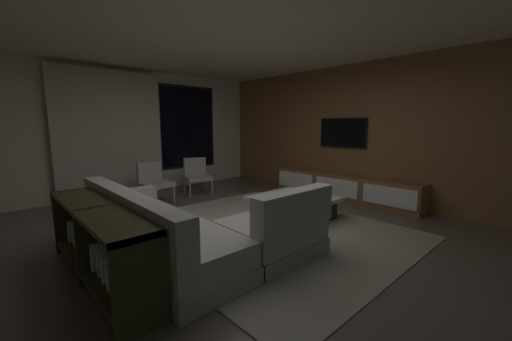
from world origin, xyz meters
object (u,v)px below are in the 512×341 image
object	(u,v)px
book_stack_on_coffee_table	(299,198)
console_table_behind_couch	(98,240)
accent_chair_near_window	(197,174)
accent_chair_by_curtain	(154,180)
sectional_couch	(190,233)
media_console	(344,188)
mounted_tv	(342,133)
coffee_table	(294,207)

from	to	relation	value
book_stack_on_coffee_table	console_table_behind_couch	bearing A→B (deg)	176.12
accent_chair_near_window	book_stack_on_coffee_table	bearing A→B (deg)	-88.58
book_stack_on_coffee_table	accent_chair_by_curtain	bearing A→B (deg)	111.70
sectional_couch	media_console	bearing A→B (deg)	3.44
accent_chair_by_curtain	media_console	distance (m)	3.80
media_console	sectional_couch	bearing A→B (deg)	-176.56
media_console	mounted_tv	distance (m)	1.13
accent_chair_near_window	accent_chair_by_curtain	xyz separation A→B (m)	(-1.03, -0.07, 0.00)
accent_chair_near_window	sectional_couch	bearing A→B (deg)	-123.12
accent_chair_by_curtain	media_console	xyz separation A→B (m)	(2.88, -2.47, -0.18)
coffee_table	console_table_behind_couch	world-z (taller)	console_table_behind_couch
media_console	console_table_behind_couch	size ratio (longest dim) A/B	1.48
coffee_table	media_console	world-z (taller)	media_console
sectional_couch	mounted_tv	bearing A→B (deg)	6.21
coffee_table	book_stack_on_coffee_table	size ratio (longest dim) A/B	3.99
sectional_couch	console_table_behind_couch	world-z (taller)	sectional_couch
mounted_tv	coffee_table	bearing A→B (deg)	-171.09
accent_chair_by_curtain	console_table_behind_couch	bearing A→B (deg)	-123.43
console_table_behind_couch	accent_chair_by_curtain	bearing A→B (deg)	56.57
coffee_table	mounted_tv	size ratio (longest dim) A/B	1.12
media_console	console_table_behind_couch	distance (m)	4.58
accent_chair_near_window	media_console	size ratio (longest dim) A/B	0.25
sectional_couch	mounted_tv	xyz separation A→B (m)	(3.84, 0.42, 1.06)
sectional_couch	coffee_table	distance (m)	1.98
coffee_table	console_table_behind_couch	bearing A→B (deg)	179.88
accent_chair_near_window	media_console	xyz separation A→B (m)	(1.86, -2.55, -0.18)
book_stack_on_coffee_table	media_console	size ratio (longest dim) A/B	0.09
coffee_table	console_table_behind_couch	xyz separation A→B (m)	(-2.89, 0.01, 0.23)
media_console	console_table_behind_couch	xyz separation A→B (m)	(-4.57, -0.09, 0.16)
accent_chair_near_window	mounted_tv	bearing A→B (deg)	-49.06
mounted_tv	sectional_couch	bearing A→B (deg)	-173.79
coffee_table	accent_chair_near_window	world-z (taller)	accent_chair_near_window
coffee_table	accent_chair_near_window	distance (m)	2.66
media_console	coffee_table	bearing A→B (deg)	-176.79
sectional_couch	book_stack_on_coffee_table	size ratio (longest dim) A/B	8.60
media_console	accent_chair_near_window	bearing A→B (deg)	126.09
coffee_table	mounted_tv	world-z (taller)	mounted_tv
sectional_couch	book_stack_on_coffee_table	world-z (taller)	sectional_couch
book_stack_on_coffee_table	sectional_couch	bearing A→B (deg)	178.24
coffee_table	accent_chair_near_window	bearing A→B (deg)	93.73
mounted_tv	media_console	bearing A→B (deg)	-132.45
sectional_couch	media_console	xyz separation A→B (m)	(3.66, 0.22, -0.04)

